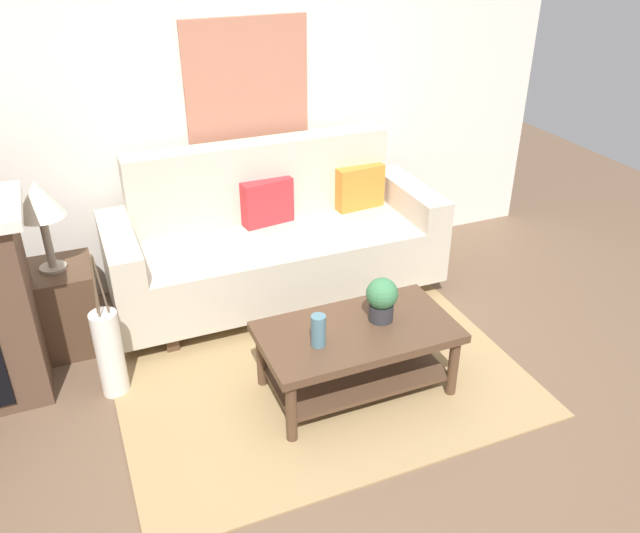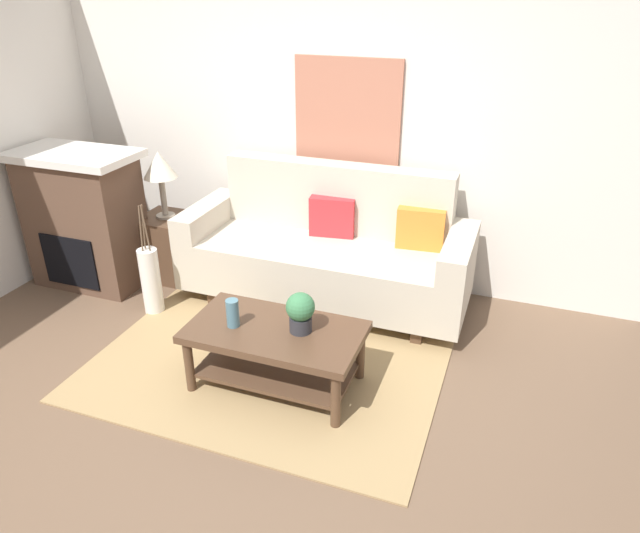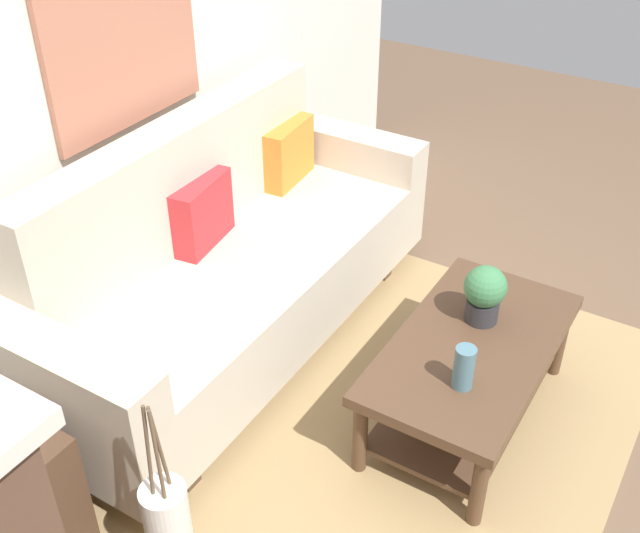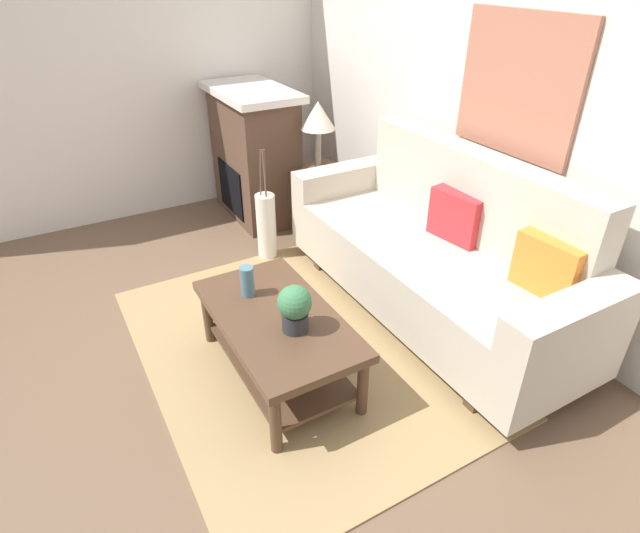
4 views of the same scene
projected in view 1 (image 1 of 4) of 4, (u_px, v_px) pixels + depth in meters
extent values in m
plane|color=brown|center=(354.00, 429.00, 3.54)|extent=(8.98, 8.98, 0.00)
cube|color=silver|center=(235.00, 93.00, 4.52)|extent=(4.98, 0.10, 2.70)
cube|color=#A38456|center=(319.00, 375.00, 3.94)|extent=(2.35, 1.77, 0.01)
cube|color=beige|center=(278.00, 259.00, 4.56)|extent=(1.88, 0.84, 0.40)
cube|color=beige|center=(261.00, 179.00, 4.59)|extent=(1.88, 0.20, 0.56)
cube|color=beige|center=(124.00, 275.00, 4.17)|extent=(0.20, 0.84, 0.60)
cube|color=beige|center=(409.00, 222.00, 4.86)|extent=(0.20, 0.84, 0.60)
cube|color=#513826|center=(162.00, 315.00, 4.41)|extent=(0.08, 0.74, 0.12)
cube|color=#513826|center=(383.00, 269.00, 4.97)|extent=(0.08, 0.74, 0.12)
cube|color=red|center=(267.00, 202.00, 4.54)|extent=(0.37, 0.17, 0.32)
cube|color=orange|center=(359.00, 187.00, 4.78)|extent=(0.37, 0.15, 0.32)
cube|color=#513826|center=(357.00, 332.00, 3.64)|extent=(1.10, 0.60, 0.05)
cube|color=#513826|center=(356.00, 373.00, 3.78)|extent=(0.98, 0.50, 0.02)
cylinder|color=#513826|center=(291.00, 413.00, 3.38)|extent=(0.06, 0.06, 0.38)
cylinder|color=#513826|center=(453.00, 368.00, 3.70)|extent=(0.06, 0.06, 0.38)
cylinder|color=#513826|center=(262.00, 358.00, 3.78)|extent=(0.06, 0.06, 0.38)
cylinder|color=#513826|center=(410.00, 322.00, 4.11)|extent=(0.06, 0.06, 0.38)
cylinder|color=slate|center=(318.00, 331.00, 3.45)|extent=(0.08, 0.08, 0.18)
cylinder|color=#2D2D33|center=(381.00, 312.00, 3.68)|extent=(0.14, 0.14, 0.10)
sphere|color=#3B784A|center=(382.00, 294.00, 3.62)|extent=(0.18, 0.18, 0.18)
cube|color=#513826|center=(63.00, 308.00, 4.09)|extent=(0.44, 0.44, 0.56)
cylinder|color=gray|center=(53.00, 267.00, 3.95)|extent=(0.16, 0.16, 0.02)
cylinder|color=gray|center=(48.00, 243.00, 3.87)|extent=(0.05, 0.05, 0.35)
cone|color=beige|center=(38.00, 199.00, 3.73)|extent=(0.28, 0.28, 0.22)
cylinder|color=white|center=(110.00, 354.00, 3.69)|extent=(0.15, 0.15, 0.54)
cylinder|color=brown|center=(101.00, 285.00, 3.48)|extent=(0.04, 0.02, 0.36)
cylinder|color=brown|center=(94.00, 284.00, 3.48)|extent=(0.03, 0.01, 0.36)
cylinder|color=brown|center=(95.00, 287.00, 3.45)|extent=(0.02, 0.03, 0.36)
cube|color=#B77056|center=(247.00, 79.00, 4.44)|extent=(0.87, 0.03, 0.81)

